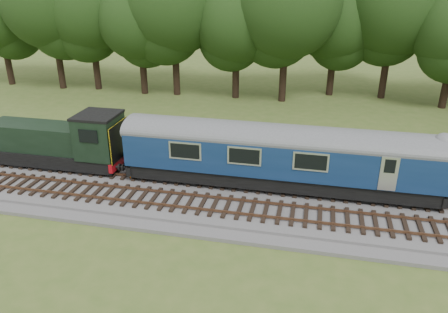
# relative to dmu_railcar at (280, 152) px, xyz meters

# --- Properties ---
(ground) EXTENTS (120.00, 120.00, 0.00)m
(ground) POSITION_rel_dmu_railcar_xyz_m (-1.72, -1.40, -2.61)
(ground) COLOR #435C22
(ground) RESTS_ON ground
(ballast) EXTENTS (70.00, 7.00, 0.35)m
(ballast) POSITION_rel_dmu_railcar_xyz_m (-1.72, -1.40, -2.43)
(ballast) COLOR #4C4C4F
(ballast) RESTS_ON ground
(track_north) EXTENTS (67.20, 2.40, 0.21)m
(track_north) POSITION_rel_dmu_railcar_xyz_m (-1.72, -0.00, -2.19)
(track_north) COLOR black
(track_north) RESTS_ON ballast
(track_south) EXTENTS (67.20, 2.40, 0.21)m
(track_south) POSITION_rel_dmu_railcar_xyz_m (-1.72, -3.00, -2.19)
(track_south) COLOR black
(track_south) RESTS_ON ballast
(fence) EXTENTS (64.00, 0.12, 1.00)m
(fence) POSITION_rel_dmu_railcar_xyz_m (-1.72, 3.10, -2.61)
(fence) COLOR #6B6054
(fence) RESTS_ON ground
(tree_line) EXTENTS (70.00, 8.00, 18.00)m
(tree_line) POSITION_rel_dmu_railcar_xyz_m (-1.72, 20.60, -2.61)
(tree_line) COLOR black
(tree_line) RESTS_ON ground
(dmu_railcar) EXTENTS (18.05, 2.86, 3.88)m
(dmu_railcar) POSITION_rel_dmu_railcar_xyz_m (0.00, 0.00, 0.00)
(dmu_railcar) COLOR black
(dmu_railcar) RESTS_ON ground
(shunter_loco) EXTENTS (8.92, 2.60, 3.38)m
(shunter_loco) POSITION_rel_dmu_railcar_xyz_m (-13.93, 0.00, -0.63)
(shunter_loco) COLOR black
(shunter_loco) RESTS_ON ground
(worker) EXTENTS (0.79, 0.63, 1.88)m
(worker) POSITION_rel_dmu_railcar_xyz_m (-8.85, -0.66, -1.32)
(worker) COLOR #E05E0B
(worker) RESTS_ON ballast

